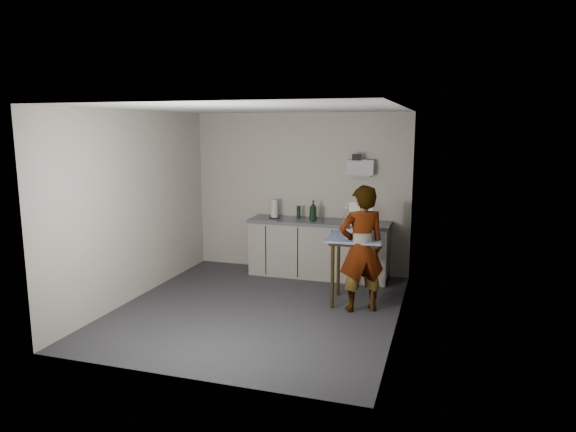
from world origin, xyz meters
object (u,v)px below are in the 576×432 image
(standing_man, at_px, (362,249))
(bakery_box, at_px, (359,229))
(kitchen_counter, at_px, (319,250))
(soda_can, at_px, (312,217))
(dish_rack, at_px, (356,219))
(dark_bottle, at_px, (299,212))
(side_table, at_px, (355,245))
(soap_bottle, at_px, (313,211))
(paper_towel, at_px, (274,209))

(standing_man, xyz_separation_m, bakery_box, (-0.09, 0.27, 0.20))
(kitchen_counter, distance_m, standing_man, 1.68)
(soda_can, distance_m, dish_rack, 0.70)
(kitchen_counter, relative_size, standing_man, 1.35)
(standing_man, height_order, dark_bottle, standing_man)
(side_table, distance_m, soda_can, 1.39)
(dark_bottle, relative_size, dish_rack, 0.56)
(kitchen_counter, relative_size, soap_bottle, 6.88)
(dark_bottle, bearing_deg, side_table, -45.41)
(side_table, height_order, soda_can, soda_can)
(soap_bottle, relative_size, dark_bottle, 1.53)
(standing_man, distance_m, soap_bottle, 1.64)
(side_table, distance_m, dark_bottle, 1.62)
(side_table, bearing_deg, soap_bottle, 126.52)
(standing_man, relative_size, soap_bottle, 5.08)
(paper_towel, relative_size, dish_rack, 0.81)
(standing_man, bearing_deg, kitchen_counter, -84.20)
(soda_can, bearing_deg, dark_bottle, 161.75)
(dark_bottle, xyz_separation_m, bakery_box, (1.17, -1.13, 0.01))
(kitchen_counter, relative_size, dish_rack, 5.90)
(side_table, distance_m, standing_man, 0.29)
(soda_can, xyz_separation_m, dark_bottle, (-0.25, 0.08, 0.05))
(side_table, bearing_deg, dish_rack, 96.59)
(dish_rack, relative_size, bakery_box, 0.87)
(kitchen_counter, distance_m, soda_can, 0.55)
(side_table, xyz_separation_m, dish_rack, (-0.18, 1.04, 0.16))
(kitchen_counter, xyz_separation_m, soda_can, (-0.10, -0.04, 0.54))
(side_table, relative_size, paper_towel, 3.01)
(paper_towel, bearing_deg, bakery_box, -34.71)
(soap_bottle, xyz_separation_m, dish_rack, (0.68, 0.01, -0.10))
(soap_bottle, bearing_deg, standing_man, -52.72)
(standing_man, xyz_separation_m, paper_towel, (-1.65, 1.35, 0.23))
(side_table, xyz_separation_m, soda_can, (-0.88, 1.06, 0.16))
(kitchen_counter, xyz_separation_m, bakery_box, (0.81, -1.09, 0.60))
(kitchen_counter, xyz_separation_m, standing_man, (0.90, -1.36, 0.40))
(kitchen_counter, relative_size, bakery_box, 5.12)
(soda_can, height_order, bakery_box, bakery_box)
(standing_man, height_order, bakery_box, standing_man)
(standing_man, relative_size, soda_can, 14.50)
(dark_bottle, height_order, dish_rack, dish_rack)
(dark_bottle, bearing_deg, dish_rack, -6.26)
(soap_bottle, relative_size, soda_can, 2.85)
(paper_towel, distance_m, bakery_box, 1.90)
(soap_bottle, distance_m, dish_rack, 0.68)
(side_table, bearing_deg, bakery_box, 9.34)
(side_table, height_order, standing_man, standing_man)
(soda_can, bearing_deg, kitchen_counter, 19.79)
(dark_bottle, xyz_separation_m, paper_towel, (-0.39, -0.05, 0.04))
(standing_man, height_order, soda_can, standing_man)
(side_table, bearing_deg, standing_man, -67.76)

